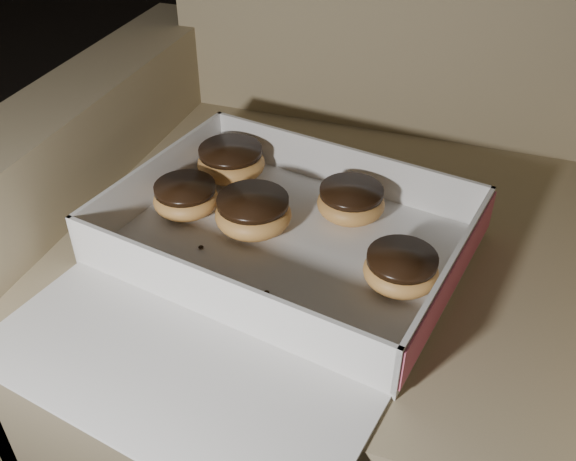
# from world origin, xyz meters

# --- Properties ---
(floor) EXTENTS (4.50, 4.50, 0.00)m
(floor) POSITION_xyz_m (0.00, 0.00, 0.00)
(floor) COLOR black
(floor) RESTS_ON ground
(armchair) EXTENTS (0.91, 0.77, 0.95)m
(armchair) POSITION_xyz_m (0.14, 0.02, 0.30)
(armchair) COLOR #897857
(armchair) RESTS_ON floor
(bakery_box) EXTENTS (0.52, 0.58, 0.07)m
(bakery_box) POSITION_xyz_m (0.09, -0.17, 0.44)
(bakery_box) COLOR silver
(bakery_box) RESTS_ON armchair
(donut_a) EXTENTS (0.10, 0.10, 0.05)m
(donut_a) POSITION_xyz_m (0.05, -0.12, 0.46)
(donut_a) COLOR #E0A54E
(donut_a) RESTS_ON bakery_box
(donut_b) EXTENTS (0.09, 0.09, 0.05)m
(donut_b) POSITION_xyz_m (0.16, -0.04, 0.46)
(donut_b) COLOR #E0A54E
(donut_b) RESTS_ON bakery_box
(donut_c) EXTENTS (0.10, 0.10, 0.05)m
(donut_c) POSITION_xyz_m (-0.03, -0.00, 0.46)
(donut_c) COLOR #E0A54E
(donut_c) RESTS_ON bakery_box
(donut_d) EXTENTS (0.09, 0.09, 0.05)m
(donut_d) POSITION_xyz_m (-0.06, -0.11, 0.46)
(donut_d) COLOR #E0A54E
(donut_d) RESTS_ON bakery_box
(donut_e) EXTENTS (0.09, 0.09, 0.05)m
(donut_e) POSITION_xyz_m (0.25, -0.16, 0.46)
(donut_e) COLOR #E0A54E
(donut_e) RESTS_ON bakery_box
(crumb_a) EXTENTS (0.01, 0.01, 0.00)m
(crumb_a) POSITION_xyz_m (0.11, -0.23, 0.44)
(crumb_a) COLOR black
(crumb_a) RESTS_ON bakery_box
(crumb_b) EXTENTS (0.01, 0.01, 0.00)m
(crumb_b) POSITION_xyz_m (-0.03, -0.22, 0.44)
(crumb_b) COLOR black
(crumb_b) RESTS_ON bakery_box
(crumb_c) EXTENTS (0.01, 0.01, 0.00)m
(crumb_c) POSITION_xyz_m (0.26, -0.30, 0.44)
(crumb_c) COLOR black
(crumb_c) RESTS_ON bakery_box
(crumb_d) EXTENTS (0.01, 0.01, 0.00)m
(crumb_d) POSITION_xyz_m (-0.00, -0.18, 0.44)
(crumb_d) COLOR black
(crumb_d) RESTS_ON bakery_box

